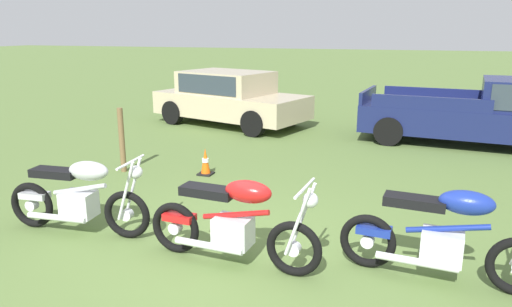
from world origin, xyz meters
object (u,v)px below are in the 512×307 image
traffic_cone (205,163)px  motorcycle_silver (78,197)px  pickup_truck_navy (489,112)px  fence_post_wooden (122,140)px  motorcycle_red (233,222)px  car_beige (229,95)px  motorcycle_blue (444,236)px

traffic_cone → motorcycle_silver: bearing=-99.2°
pickup_truck_navy → fence_post_wooden: pickup_truck_navy is taller
motorcycle_red → car_beige: car_beige is taller
motorcycle_red → car_beige: 7.98m
pickup_truck_navy → traffic_cone: pickup_truck_navy is taller
pickup_truck_navy → fence_post_wooden: 7.77m
motorcycle_blue → fence_post_wooden: size_ratio=1.75×
motorcycle_blue → traffic_cone: bearing=150.3°
motorcycle_blue → motorcycle_red: bearing=-166.4°
pickup_truck_navy → traffic_cone: bearing=-136.0°
pickup_truck_navy → traffic_cone: (-4.98, -3.99, -0.53)m
motorcycle_blue → fence_post_wooden: bearing=161.2°
car_beige → fence_post_wooden: (-0.17, -4.73, -0.21)m
fence_post_wooden → motorcycle_red: bearing=-39.8°
motorcycle_red → fence_post_wooden: bearing=143.9°
car_beige → traffic_cone: size_ratio=9.27×
motorcycle_silver → pickup_truck_navy: bearing=46.7°
motorcycle_red → traffic_cone: 3.41m
motorcycle_silver → motorcycle_red: 2.14m
motorcycle_silver → pickup_truck_navy: (5.44, 6.78, 0.27)m
pickup_truck_navy → motorcycle_silver: bearing=-123.4°
motorcycle_red → motorcycle_blue: size_ratio=0.99×
motorcycle_red → traffic_cone: size_ratio=4.23×
motorcycle_red → traffic_cone: (-1.69, 2.95, -0.27)m
car_beige → fence_post_wooden: size_ratio=3.82×
car_beige → traffic_cone: 4.66m
motorcycle_red → traffic_cone: bearing=123.5°
motorcycle_silver → motorcycle_red: (2.14, -0.16, 0.01)m
traffic_cone → fence_post_wooden: (-1.49, -0.30, 0.36)m
traffic_cone → motorcycle_red: bearing=-60.3°
motorcycle_silver → car_beige: size_ratio=0.44×
motorcycle_red → motorcycle_blue: bearing=12.6°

